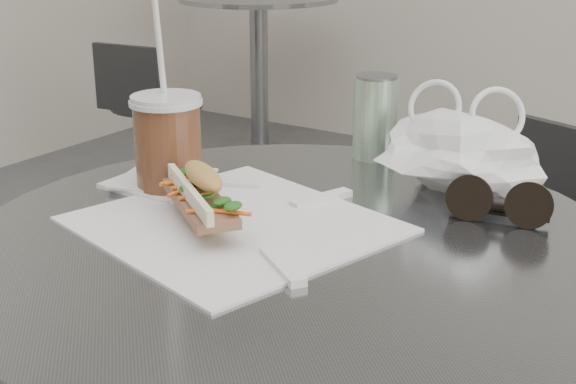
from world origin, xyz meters
The scene contains 10 objects.
bg_table centered at (-1.60, 2.40, 0.47)m, with size 0.70×0.70×0.74m.
chair_far centered at (0.05, 0.99, 0.30)m, with size 0.38×0.40×0.68m.
bg_chair centered at (-1.55, 1.63, 0.29)m, with size 0.34×0.36×0.65m.
sandwich_paper centered at (-0.08, 0.19, 0.74)m, with size 0.32×0.31×0.00m, color white.
banh_mi centered at (-0.10, 0.17, 0.78)m, with size 0.21×0.19×0.07m.
iced_coffee centered at (-0.22, 0.24, 0.81)m, with size 0.09×0.09×0.27m.
sunglasses centered at (0.18, 0.37, 0.76)m, with size 0.13×0.05×0.06m.
plastic_bag centered at (0.10, 0.44, 0.79)m, with size 0.21×0.16×0.10m, color silver, non-canonical shape.
napkin_stack centered at (-0.25, 0.26, 0.74)m, with size 0.14×0.14×0.01m.
drink_can centered at (-0.07, 0.53, 0.80)m, with size 0.07×0.07×0.12m.
Camera 1 is at (0.46, -0.51, 1.09)m, focal length 50.00 mm.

